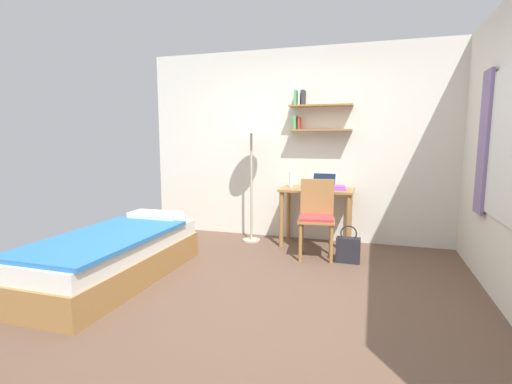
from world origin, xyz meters
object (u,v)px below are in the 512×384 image
object	(u,v)px
book_stack	(340,188)
handbag	(348,249)
standing_lamp	(251,133)
desk	(317,201)
desk_chair	(317,215)
laptop	(324,184)
water_bottle	(291,180)
bed	(114,256)

from	to	relation	value
book_stack	handbag	xyz separation A→B (m)	(0.16, -0.59, -0.62)
standing_lamp	desk	bearing A→B (deg)	3.98
desk_chair	standing_lamp	size ratio (longest dim) A/B	0.54
desk_chair	book_stack	bearing A→B (deg)	65.77
desk	laptop	bearing A→B (deg)	49.32
desk	laptop	xyz separation A→B (m)	(0.08, 0.09, 0.21)
water_bottle	handbag	xyz separation A→B (m)	(0.80, -0.63, -0.70)
standing_lamp	water_bottle	distance (m)	0.81
standing_lamp	desk_chair	bearing A→B (deg)	-24.17
bed	book_stack	distance (m)	2.77
standing_lamp	book_stack	world-z (taller)	standing_lamp
handbag	bed	bearing A→B (deg)	-150.56
desk_chair	handbag	bearing A→B (deg)	-16.52
desk	desk_chair	distance (m)	0.50
book_stack	handbag	world-z (taller)	book_stack
bed	handbag	distance (m)	2.51
bed	desk_chair	world-z (taller)	desk_chair
laptop	book_stack	distance (m)	0.23
desk_chair	book_stack	size ratio (longest dim) A/B	3.69
desk_chair	water_bottle	size ratio (longest dim) A/B	4.60
standing_lamp	handbag	bearing A→B (deg)	-22.06
desk_chair	bed	bearing A→B (deg)	-143.29
laptop	desk_chair	bearing A→B (deg)	-90.51
desk	book_stack	world-z (taller)	book_stack
desk_chair	desk	bearing A→B (deg)	98.47
desk	handbag	bearing A→B (deg)	-52.89
handbag	water_bottle	bearing A→B (deg)	141.62
water_bottle	book_stack	size ratio (longest dim) A/B	0.80
water_bottle	book_stack	xyz separation A→B (m)	(0.63, -0.04, -0.08)
standing_lamp	book_stack	distance (m)	1.35
water_bottle	handbag	size ratio (longest dim) A/B	0.46
bed	water_bottle	xyz separation A→B (m)	(1.39, 1.86, 0.61)
laptop	book_stack	world-z (taller)	laptop
desk	standing_lamp	xyz separation A→B (m)	(-0.87, -0.06, 0.87)
desk	water_bottle	distance (m)	0.43
standing_lamp	laptop	distance (m)	1.17
bed	standing_lamp	bearing A→B (deg)	64.07
desk	water_bottle	xyz separation A→B (m)	(-0.35, 0.04, 0.26)
bed	book_stack	bearing A→B (deg)	42.08
bed	standing_lamp	xyz separation A→B (m)	(0.86, 1.77, 1.23)
handbag	desk	bearing A→B (deg)	127.11
water_bottle	handbag	distance (m)	1.23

